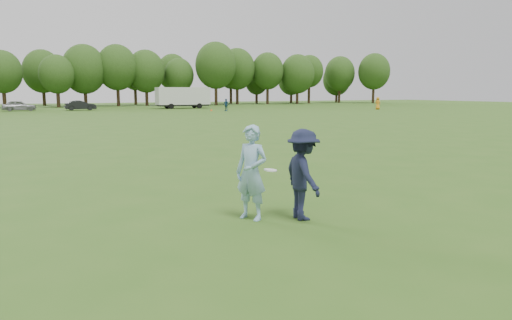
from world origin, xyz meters
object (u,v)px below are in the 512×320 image
object	(u,v)px
player_far_c	(378,103)
field_cone	(211,110)
car_f	(81,105)
player_far_b	(226,105)
car_e	(19,106)
cargo_trailer	(183,97)
defender	(303,174)
thrower	(251,173)

from	to	relation	value
player_far_c	field_cone	xyz separation A→B (m)	(-23.19, 5.99, -0.75)
car_f	player_far_b	bearing A→B (deg)	-123.40
car_e	cargo_trailer	world-z (taller)	cargo_trailer
defender	cargo_trailer	xyz separation A→B (m)	(15.64, 60.22, 0.84)
player_far_b	player_far_c	bearing A→B (deg)	51.46
car_e	field_cone	bearing A→B (deg)	-117.62
player_far_b	car_f	bearing A→B (deg)	-148.58
thrower	field_cone	distance (m)	52.43
thrower	defender	world-z (taller)	thrower
car_e	car_f	bearing A→B (deg)	-100.77
player_far_b	field_cone	world-z (taller)	player_far_b
car_f	field_cone	xyz separation A→B (m)	(15.55, -9.72, -0.52)
defender	cargo_trailer	distance (m)	62.22
car_f	car_e	bearing A→B (deg)	80.89
car_f	field_cone	size ratio (longest dim) A/B	13.63
car_e	cargo_trailer	size ratio (longest dim) A/B	0.46
car_f	cargo_trailer	distance (m)	14.83
field_cone	player_far_b	bearing A→B (deg)	-36.87
car_e	cargo_trailer	distance (m)	22.38
defender	field_cone	bearing A→B (deg)	-12.32
car_e	car_f	distance (m)	7.66
player_far_b	player_far_c	distance (m)	22.08
defender	car_e	world-z (taller)	defender
thrower	car_f	distance (m)	59.21
defender	field_cone	world-z (taller)	defender
cargo_trailer	player_far_b	bearing A→B (deg)	-78.20
car_f	thrower	bearing A→B (deg)	177.34
thrower	car_f	bearing A→B (deg)	147.01
car_f	cargo_trailer	xyz separation A→B (m)	(14.77, 0.59, 1.10)
defender	car_e	xyz separation A→B (m)	(-6.71, 60.73, -0.23)
cargo_trailer	car_e	bearing A→B (deg)	178.70
thrower	player_far_b	xyz separation A→B (m)	(19.00, 48.23, -0.16)
player_far_b	cargo_trailer	xyz separation A→B (m)	(-2.41, 11.54, 0.96)
car_f	field_cone	bearing A→B (deg)	-122.92
thrower	field_cone	world-z (taller)	thrower
field_cone	car_f	bearing A→B (deg)	147.98
defender	player_far_b	distance (m)	51.92
car_e	field_cone	size ratio (longest dim) A/B	13.88
player_far_c	car_f	size ratio (longest dim) A/B	0.44
car_f	field_cone	world-z (taller)	car_f
player_far_c	car_f	bearing A→B (deg)	-10.58
thrower	player_far_c	size ratio (longest dim) A/B	1.09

